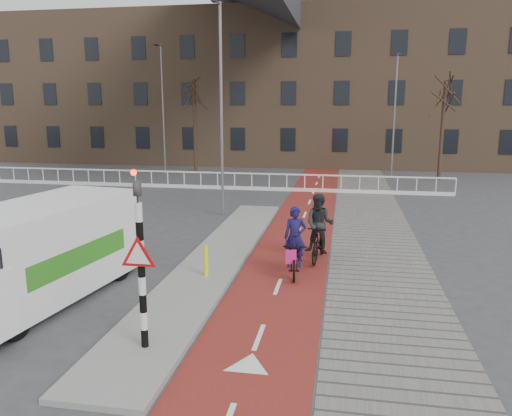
# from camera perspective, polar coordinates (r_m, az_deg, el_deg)

# --- Properties ---
(ground) EXTENTS (120.00, 120.00, 0.00)m
(ground) POSITION_cam_1_polar(r_m,az_deg,el_deg) (11.97, -6.08, -11.85)
(ground) COLOR #38383A
(ground) RESTS_ON ground
(bike_lane) EXTENTS (2.50, 60.00, 0.01)m
(bike_lane) POSITION_cam_1_polar(r_m,az_deg,el_deg) (21.13, 5.38, -1.36)
(bike_lane) COLOR maroon
(bike_lane) RESTS_ON ground
(sidewalk) EXTENTS (3.00, 60.00, 0.01)m
(sidewalk) POSITION_cam_1_polar(r_m,az_deg,el_deg) (21.10, 12.98, -1.63)
(sidewalk) COLOR slate
(sidewalk) RESTS_ON ground
(curb_island) EXTENTS (1.80, 16.00, 0.12)m
(curb_island) POSITION_cam_1_polar(r_m,az_deg,el_deg) (15.74, -4.51, -5.73)
(curb_island) COLOR gray
(curb_island) RESTS_ON ground
(traffic_signal) EXTENTS (0.80, 0.80, 3.68)m
(traffic_signal) POSITION_cam_1_polar(r_m,az_deg,el_deg) (9.69, -13.09, -5.30)
(traffic_signal) COLOR black
(traffic_signal) RESTS_ON curb_island
(bollard) EXTENTS (0.12, 0.12, 0.87)m
(bollard) POSITION_cam_1_polar(r_m,az_deg,el_deg) (13.91, -5.72, -5.99)
(bollard) COLOR #F4F40D
(bollard) RESTS_ON curb_island
(cyclist_near) EXTENTS (0.84, 1.95, 1.97)m
(cyclist_near) POSITION_cam_1_polar(r_m,az_deg,el_deg) (14.23, 4.46, -5.07)
(cyclist_near) COLOR black
(cyclist_near) RESTS_ON bike_lane
(cyclist_far) EXTENTS (0.99, 2.03, 2.10)m
(cyclist_far) POSITION_cam_1_polar(r_m,az_deg,el_deg) (15.54, 7.25, -2.89)
(cyclist_far) COLOR black
(cyclist_far) RESTS_ON bike_lane
(van) EXTENTS (3.03, 5.88, 2.41)m
(van) POSITION_cam_1_polar(r_m,az_deg,el_deg) (13.33, -23.62, -4.53)
(van) COLOR white
(van) RESTS_ON ground
(railing) EXTENTS (28.00, 0.10, 0.99)m
(railing) POSITION_cam_1_polar(r_m,az_deg,el_deg) (29.04, -6.32, 2.82)
(railing) COLOR silver
(railing) RESTS_ON ground
(townhouse_row) EXTENTS (46.00, 10.00, 15.90)m
(townhouse_row) POSITION_cam_1_polar(r_m,az_deg,el_deg) (43.07, 1.93, 15.79)
(townhouse_row) COLOR #7F6047
(townhouse_row) RESTS_ON ground
(tree_mid) EXTENTS (0.26, 0.26, 6.55)m
(tree_mid) POSITION_cam_1_polar(r_m,az_deg,el_deg) (36.41, -7.01, 9.30)
(tree_mid) COLOR #321E16
(tree_mid) RESTS_ON ground
(tree_right) EXTENTS (0.23, 0.23, 6.22)m
(tree_right) POSITION_cam_1_polar(r_m,az_deg,el_deg) (34.06, 20.49, 8.21)
(tree_right) COLOR #321E16
(tree_right) RESTS_ON ground
(streetlight_near) EXTENTS (0.12, 0.12, 8.85)m
(streetlight_near) POSITION_cam_1_polar(r_m,az_deg,el_deg) (21.48, -3.97, 10.79)
(streetlight_near) COLOR slate
(streetlight_near) RESTS_ON ground
(streetlight_left) EXTENTS (0.12, 0.12, 8.74)m
(streetlight_left) POSITION_cam_1_polar(r_m,az_deg,el_deg) (35.58, -10.55, 10.90)
(streetlight_left) COLOR slate
(streetlight_left) RESTS_ON ground
(streetlight_right) EXTENTS (0.12, 0.12, 7.95)m
(streetlight_right) POSITION_cam_1_polar(r_m,az_deg,el_deg) (34.21, 15.53, 9.99)
(streetlight_right) COLOR slate
(streetlight_right) RESTS_ON ground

